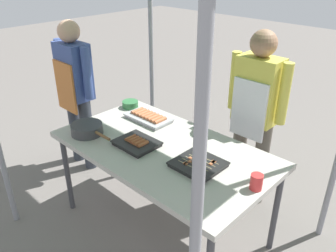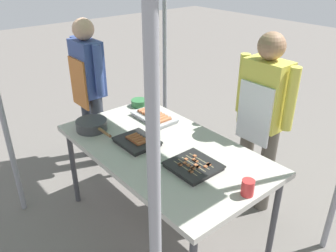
{
  "view_description": "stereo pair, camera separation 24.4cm",
  "coord_description": "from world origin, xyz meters",
  "px_view_note": "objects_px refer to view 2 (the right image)",
  "views": [
    {
      "loc": [
        1.51,
        -1.52,
        2.01
      ],
      "look_at": [
        0.0,
        0.05,
        0.9
      ],
      "focal_mm": 36.8,
      "sensor_mm": 36.0,
      "label": 1
    },
    {
      "loc": [
        1.67,
        -1.34,
        2.01
      ],
      "look_at": [
        0.0,
        0.05,
        0.9
      ],
      "focal_mm": 36.8,
      "sensor_mm": 36.0,
      "label": 2
    }
  ],
  "objects_px": {
    "tray_grilled_sausages": "(137,141)",
    "tray_pork_links": "(154,116)",
    "vendor_woman": "(262,112)",
    "customer_nearby": "(89,82)",
    "stall_table": "(163,153)",
    "drink_cup_near_edge": "(248,188)",
    "condiment_bowl": "(139,103)",
    "tray_meat_skewers": "(193,166)",
    "cooking_wok": "(92,125)"
  },
  "relations": [
    {
      "from": "condiment_bowl",
      "to": "stall_table",
      "type": "bearing_deg",
      "value": -22.8
    },
    {
      "from": "tray_meat_skewers",
      "to": "customer_nearby",
      "type": "relative_size",
      "value": 0.21
    },
    {
      "from": "stall_table",
      "to": "tray_pork_links",
      "type": "xyz_separation_m",
      "value": [
        -0.4,
        0.23,
        0.08
      ]
    },
    {
      "from": "tray_pork_links",
      "to": "cooking_wok",
      "type": "relative_size",
      "value": 0.97
    },
    {
      "from": "tray_grilled_sausages",
      "to": "tray_pork_links",
      "type": "xyz_separation_m",
      "value": [
        -0.25,
        0.35,
        0.0
      ]
    },
    {
      "from": "stall_table",
      "to": "vendor_woman",
      "type": "height_order",
      "value": "vendor_woman"
    },
    {
      "from": "stall_table",
      "to": "condiment_bowl",
      "type": "bearing_deg",
      "value": 157.2
    },
    {
      "from": "drink_cup_near_edge",
      "to": "vendor_woman",
      "type": "height_order",
      "value": "vendor_woman"
    },
    {
      "from": "stall_table",
      "to": "cooking_wok",
      "type": "height_order",
      "value": "cooking_wok"
    },
    {
      "from": "stall_table",
      "to": "vendor_woman",
      "type": "relative_size",
      "value": 1.06
    },
    {
      "from": "cooking_wok",
      "to": "vendor_woman",
      "type": "distance_m",
      "value": 1.35
    },
    {
      "from": "condiment_bowl",
      "to": "drink_cup_near_edge",
      "type": "distance_m",
      "value": 1.47
    },
    {
      "from": "tray_grilled_sausages",
      "to": "tray_meat_skewers",
      "type": "relative_size",
      "value": 0.98
    },
    {
      "from": "tray_grilled_sausages",
      "to": "tray_pork_links",
      "type": "height_order",
      "value": "tray_pork_links"
    },
    {
      "from": "tray_pork_links",
      "to": "drink_cup_near_edge",
      "type": "height_order",
      "value": "drink_cup_near_edge"
    },
    {
      "from": "tray_pork_links",
      "to": "cooking_wok",
      "type": "height_order",
      "value": "cooking_wok"
    },
    {
      "from": "condiment_bowl",
      "to": "vendor_woman",
      "type": "distance_m",
      "value": 1.1
    },
    {
      "from": "tray_grilled_sausages",
      "to": "vendor_woman",
      "type": "xyz_separation_m",
      "value": [
        0.41,
        0.92,
        0.11
      ]
    },
    {
      "from": "tray_grilled_sausages",
      "to": "vendor_woman",
      "type": "height_order",
      "value": "vendor_woman"
    },
    {
      "from": "drink_cup_near_edge",
      "to": "stall_table",
      "type": "bearing_deg",
      "value": -177.73
    },
    {
      "from": "stall_table",
      "to": "drink_cup_near_edge",
      "type": "relative_size",
      "value": 16.18
    },
    {
      "from": "condiment_bowl",
      "to": "vendor_woman",
      "type": "xyz_separation_m",
      "value": [
        0.97,
        0.51,
        0.1
      ]
    },
    {
      "from": "stall_table",
      "to": "tray_grilled_sausages",
      "type": "xyz_separation_m",
      "value": [
        -0.15,
        -0.12,
        0.07
      ]
    },
    {
      "from": "tray_grilled_sausages",
      "to": "cooking_wok",
      "type": "height_order",
      "value": "cooking_wok"
    },
    {
      "from": "stall_table",
      "to": "vendor_woman",
      "type": "xyz_separation_m",
      "value": [
        0.26,
        0.8,
        0.18
      ]
    },
    {
      "from": "tray_meat_skewers",
      "to": "drink_cup_near_edge",
      "type": "relative_size",
      "value": 3.08
    },
    {
      "from": "condiment_bowl",
      "to": "vendor_woman",
      "type": "bearing_deg",
      "value": 27.69
    },
    {
      "from": "condiment_bowl",
      "to": "customer_nearby",
      "type": "relative_size",
      "value": 0.1
    },
    {
      "from": "stall_table",
      "to": "customer_nearby",
      "type": "bearing_deg",
      "value": 175.53
    },
    {
      "from": "tray_grilled_sausages",
      "to": "tray_pork_links",
      "type": "distance_m",
      "value": 0.43
    },
    {
      "from": "tray_grilled_sausages",
      "to": "cooking_wok",
      "type": "relative_size",
      "value": 0.74
    },
    {
      "from": "drink_cup_near_edge",
      "to": "customer_nearby",
      "type": "xyz_separation_m",
      "value": [
        -2.01,
        0.07,
        0.06
      ]
    },
    {
      "from": "condiment_bowl",
      "to": "drink_cup_near_edge",
      "type": "height_order",
      "value": "drink_cup_near_edge"
    },
    {
      "from": "drink_cup_near_edge",
      "to": "tray_meat_skewers",
      "type": "bearing_deg",
      "value": -172.48
    },
    {
      "from": "cooking_wok",
      "to": "customer_nearby",
      "type": "bearing_deg",
      "value": 153.07
    },
    {
      "from": "stall_table",
      "to": "tray_meat_skewers",
      "type": "relative_size",
      "value": 5.26
    },
    {
      "from": "tray_meat_skewers",
      "to": "cooking_wok",
      "type": "distance_m",
      "value": 0.94
    },
    {
      "from": "drink_cup_near_edge",
      "to": "customer_nearby",
      "type": "height_order",
      "value": "customer_nearby"
    },
    {
      "from": "tray_meat_skewers",
      "to": "tray_pork_links",
      "type": "relative_size",
      "value": 0.78
    },
    {
      "from": "tray_meat_skewers",
      "to": "customer_nearby",
      "type": "bearing_deg",
      "value": 175.67
    },
    {
      "from": "tray_meat_skewers",
      "to": "tray_pork_links",
      "type": "height_order",
      "value": "tray_pork_links"
    },
    {
      "from": "tray_grilled_sausages",
      "to": "tray_meat_skewers",
      "type": "distance_m",
      "value": 0.51
    },
    {
      "from": "condiment_bowl",
      "to": "vendor_woman",
      "type": "height_order",
      "value": "vendor_woman"
    },
    {
      "from": "vendor_woman",
      "to": "customer_nearby",
      "type": "bearing_deg",
      "value": 24.74
    },
    {
      "from": "tray_pork_links",
      "to": "vendor_woman",
      "type": "xyz_separation_m",
      "value": [
        0.66,
        0.57,
        0.11
      ]
    },
    {
      "from": "tray_pork_links",
      "to": "stall_table",
      "type": "bearing_deg",
      "value": -30.08
    },
    {
      "from": "drink_cup_near_edge",
      "to": "customer_nearby",
      "type": "relative_size",
      "value": 0.07
    },
    {
      "from": "stall_table",
      "to": "condiment_bowl",
      "type": "relative_size",
      "value": 11.21
    },
    {
      "from": "tray_pork_links",
      "to": "condiment_bowl",
      "type": "distance_m",
      "value": 0.31
    },
    {
      "from": "tray_meat_skewers",
      "to": "tray_pork_links",
      "type": "xyz_separation_m",
      "value": [
        -0.75,
        0.26,
        0.01
      ]
    }
  ]
}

